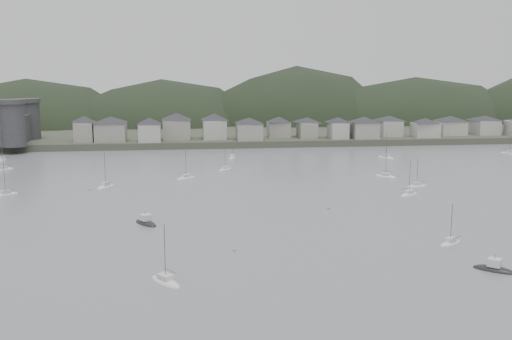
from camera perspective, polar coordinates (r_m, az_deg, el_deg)
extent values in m
plane|color=slate|center=(109.04, 5.08, -9.60)|extent=(900.00, 900.00, 0.00)
cube|color=#383D2D|center=(397.69, -4.04, 4.55)|extent=(900.00, 250.00, 3.00)
ellipsoid|color=black|center=(385.60, -20.50, 2.08)|extent=(138.98, 92.48, 81.13)
ellipsoid|color=black|center=(376.35, -8.74, 2.43)|extent=(132.08, 90.41, 79.74)
ellipsoid|color=black|center=(383.66, 3.76, 2.24)|extent=(133.88, 88.37, 101.41)
ellipsoid|color=black|center=(399.91, 14.56, 2.59)|extent=(165.81, 81.78, 82.55)
cylinder|color=#303032|center=(276.52, -21.88, 3.91)|extent=(10.00, 10.00, 18.00)
cylinder|color=#303032|center=(303.64, -20.57, 4.34)|extent=(10.00, 10.00, 17.00)
cube|color=#303032|center=(290.30, -21.16, 3.60)|extent=(3.50, 30.00, 12.00)
cube|color=gray|center=(287.13, -15.80, 3.48)|extent=(8.34, 12.91, 8.59)
pyramid|color=#242429|center=(286.62, -15.85, 4.63)|extent=(15.78, 15.78, 3.01)
cube|color=gray|center=(285.02, -13.49, 3.51)|extent=(13.68, 13.35, 8.36)
pyramid|color=#242429|center=(284.51, -13.54, 4.64)|extent=(20.07, 20.07, 2.93)
cube|color=#ACAAA1|center=(278.39, -9.97, 3.46)|extent=(9.78, 10.20, 8.08)
pyramid|color=#242429|center=(277.88, -10.00, 4.58)|extent=(14.83, 14.83, 2.83)
cube|color=gray|center=(287.61, -7.48, 3.81)|extent=(12.59, 13.33, 9.09)
pyramid|color=#242429|center=(287.08, -7.51, 5.03)|extent=(19.24, 19.24, 3.18)
cube|color=#ACAAA1|center=(286.57, -3.92, 3.83)|extent=(10.74, 12.17, 8.87)
pyramid|color=#242429|center=(286.04, -3.93, 5.02)|extent=(17.01, 17.01, 3.10)
cube|color=gray|center=(281.47, -0.65, 3.63)|extent=(11.63, 12.09, 7.69)
pyramid|color=#242429|center=(280.99, -0.65, 4.68)|extent=(17.61, 17.61, 2.69)
cube|color=gray|center=(292.16, 2.15, 3.81)|extent=(10.37, 9.35, 7.44)
pyramid|color=#242429|center=(291.71, 2.16, 4.79)|extent=(14.65, 14.65, 2.60)
cube|color=gray|center=(292.31, 4.82, 3.77)|extent=(8.24, 12.20, 7.22)
pyramid|color=#242429|center=(291.87, 4.83, 4.72)|extent=(15.17, 15.17, 2.53)
cube|color=#ACAAA1|center=(290.47, 7.72, 3.70)|extent=(8.06, 10.91, 7.46)
pyramid|color=#242429|center=(290.01, 7.74, 4.69)|extent=(14.08, 14.08, 2.61)
cube|color=gray|center=(292.46, 10.13, 3.70)|extent=(11.73, 11.78, 7.66)
pyramid|color=#242429|center=(292.00, 10.16, 4.71)|extent=(17.46, 17.46, 2.68)
cube|color=#ACAAA1|center=(306.79, 12.41, 3.86)|extent=(10.19, 13.02, 7.33)
pyramid|color=#242429|center=(306.37, 12.44, 4.78)|extent=(17.23, 17.23, 2.57)
cube|color=#ACAAA1|center=(304.02, 15.62, 3.64)|extent=(11.70, 9.81, 6.88)
pyramid|color=#242429|center=(303.61, 15.66, 4.51)|extent=(15.97, 15.97, 2.41)
cube|color=#ACAAA1|center=(318.89, 17.80, 3.80)|extent=(12.83, 12.48, 7.00)
pyramid|color=#242429|center=(318.49, 17.85, 4.65)|extent=(18.79, 18.79, 2.45)
cube|color=#ACAAA1|center=(327.52, 20.68, 3.78)|extent=(11.07, 13.50, 6.97)
pyramid|color=#242429|center=(327.13, 20.73, 4.60)|extent=(18.25, 18.25, 2.44)
ellipsoid|color=silver|center=(234.16, -22.66, 0.02)|extent=(7.16, 6.79, 1.50)
cube|color=silver|center=(234.00, -22.68, 0.27)|extent=(3.05, 2.98, 0.70)
cylinder|color=#3F3F42|center=(233.48, -22.74, 1.19)|extent=(0.12, 0.12, 9.36)
cylinder|color=#3F3F42|center=(232.80, -22.51, 0.38)|extent=(2.57, 2.33, 0.10)
ellipsoid|color=silver|center=(206.24, 12.10, -0.65)|extent=(7.46, 7.50, 1.60)
cube|color=silver|center=(206.06, 12.11, -0.34)|extent=(3.23, 3.23, 0.70)
cylinder|color=#3F3F42|center=(205.42, 12.15, 0.77)|extent=(0.12, 0.12, 10.02)
cylinder|color=#3F3F42|center=(207.26, 12.28, -0.14)|extent=(2.61, 2.63, 0.10)
ellipsoid|color=silver|center=(191.73, 14.90, -1.52)|extent=(7.52, 3.70, 1.44)
cube|color=silver|center=(191.55, 14.91, -1.22)|extent=(2.79, 2.06, 0.70)
cylinder|color=#3F3F42|center=(190.93, 14.95, -0.15)|extent=(0.12, 0.12, 9.00)
cylinder|color=#3F3F42|center=(191.69, 15.30, -1.06)|extent=(3.19, 0.75, 0.10)
ellipsoid|color=silver|center=(190.02, -13.96, -1.57)|extent=(6.16, 8.63, 1.66)
cube|color=silver|center=(189.81, -13.97, -1.24)|extent=(2.96, 3.43, 0.70)
cylinder|color=#3F3F42|center=(189.09, -14.02, 0.02)|extent=(0.12, 0.12, 10.41)
cylinder|color=#3F3F42|center=(188.33, -13.82, -1.15)|extent=(1.79, 3.38, 0.10)
ellipsoid|color=silver|center=(178.48, 14.20, -2.29)|extent=(7.71, 6.50, 1.54)
cube|color=silver|center=(178.27, 14.22, -1.95)|extent=(3.18, 2.95, 0.70)
cylinder|color=#3F3F42|center=(177.55, 14.27, -0.72)|extent=(0.12, 0.12, 9.65)
cylinder|color=#3F3F42|center=(178.49, 13.79, -1.74)|extent=(2.88, 2.10, 0.10)
ellipsoid|color=silver|center=(187.03, -22.49, -2.20)|extent=(7.16, 6.55, 1.47)
cube|color=silver|center=(186.83, -22.51, -1.89)|extent=(3.02, 2.90, 0.70)
cylinder|color=#3F3F42|center=(186.18, -22.58, -0.76)|extent=(0.12, 0.12, 9.21)
cylinder|color=#3F3F42|center=(185.65, -22.29, -1.77)|extent=(2.60, 2.21, 0.10)
ellipsoid|color=silver|center=(104.89, -8.50, -10.42)|extent=(6.59, 7.97, 1.59)
cube|color=silver|center=(104.52, -8.52, -9.86)|extent=(3.01, 3.28, 0.70)
cylinder|color=#3F3F42|center=(103.27, -8.57, -7.76)|extent=(0.12, 0.12, 9.91)
cylinder|color=#3F3F42|center=(105.44, -8.07, -9.36)|extent=(2.11, 2.99, 0.10)
ellipsoid|color=silver|center=(279.24, 22.71, 1.44)|extent=(6.96, 7.37, 1.54)
cube|color=silver|center=(279.10, 22.72, 1.66)|extent=(3.05, 3.13, 0.70)
cylinder|color=#3F3F42|center=(278.65, 22.78, 2.45)|extent=(0.12, 0.12, 9.61)
cylinder|color=#3F3F42|center=(277.69, 22.67, 1.74)|extent=(2.38, 2.64, 0.10)
ellipsoid|color=silver|center=(259.21, -22.78, 0.86)|extent=(2.79, 7.41, 1.45)
cube|color=silver|center=(259.07, -22.79, 1.09)|extent=(1.76, 2.64, 0.70)
cylinder|color=#3F3F42|center=(258.61, -22.84, 1.89)|extent=(0.12, 0.12, 9.09)
cylinder|color=#3F3F42|center=(257.73, -22.86, 1.17)|extent=(0.31, 3.27, 0.10)
ellipsoid|color=silver|center=(216.51, -2.93, 0.03)|extent=(6.20, 6.47, 1.36)
cube|color=silver|center=(216.35, -2.93, 0.28)|extent=(2.71, 2.76, 0.70)
cylinder|color=#3F3F42|center=(215.83, -2.94, 1.18)|extent=(0.12, 0.12, 8.49)
cylinder|color=#3F3F42|center=(217.09, -3.17, 0.46)|extent=(2.15, 2.31, 0.10)
ellipsoid|color=silver|center=(131.79, 17.82, -6.62)|extent=(6.78, 5.40, 1.34)
cube|color=silver|center=(131.54, 17.84, -6.22)|extent=(2.76, 2.50, 0.70)
cylinder|color=#3F3F42|center=(130.69, 17.91, -4.80)|extent=(0.12, 0.12, 8.35)
cylinder|color=#3F3F42|center=(131.26, 18.37, -6.03)|extent=(2.59, 1.70, 0.10)
ellipsoid|color=silver|center=(200.29, -6.59, -0.80)|extent=(7.51, 6.54, 1.52)
cube|color=silver|center=(200.10, -6.60, -0.50)|extent=(3.12, 2.94, 0.70)
cylinder|color=#3F3F42|center=(199.48, -6.62, 0.59)|extent=(0.12, 0.12, 9.49)
cylinder|color=#3F3F42|center=(200.82, -6.91, -0.31)|extent=(2.77, 2.15, 0.10)
ellipsoid|color=silver|center=(250.59, 12.11, 1.12)|extent=(6.33, 8.21, 1.61)
cube|color=silver|center=(250.44, 12.12, 1.37)|extent=(2.96, 3.32, 0.70)
cylinder|color=#3F3F42|center=(249.91, 12.15, 2.30)|extent=(0.12, 0.12, 10.04)
cylinder|color=#3F3F42|center=(248.96, 12.06, 1.46)|extent=(1.94, 3.15, 0.10)
ellipsoid|color=silver|center=(244.73, -2.24, 1.13)|extent=(4.54, 7.82, 1.49)
cube|color=silver|center=(244.58, -2.24, 1.37)|extent=(2.36, 2.98, 0.70)
cylinder|color=#3F3F42|center=(244.08, -2.25, 2.25)|extent=(0.12, 0.12, 9.31)
cylinder|color=#3F3F42|center=(245.73, -2.36, 1.54)|extent=(1.12, 3.22, 0.10)
ellipsoid|color=black|center=(117.65, 21.49, -8.78)|extent=(7.31, 6.92, 1.63)
cube|color=silver|center=(117.21, 21.53, -8.09)|extent=(3.04, 3.03, 1.40)
cylinder|color=#3F3F42|center=(116.95, 21.56, -7.67)|extent=(0.10, 0.10, 1.20)
ellipsoid|color=black|center=(143.64, -10.31, -4.99)|extent=(6.70, 8.36, 1.77)
cube|color=silver|center=(143.27, -10.33, -4.40)|extent=(3.19, 3.24, 1.40)
cylinder|color=#3F3F42|center=(143.06, -10.34, -4.05)|extent=(0.10, 0.10, 1.20)
sphere|color=#C88D42|center=(235.73, 9.12, 0.72)|extent=(0.70, 0.70, 0.70)
sphere|color=#C88D42|center=(232.64, -14.89, 0.41)|extent=(0.70, 0.70, 0.70)
sphere|color=#C88D42|center=(157.36, 6.85, -3.60)|extent=(0.70, 0.70, 0.70)
sphere|color=#C88D42|center=(121.11, -2.05, -7.53)|extent=(0.70, 0.70, 0.70)
sphere|color=#C88D42|center=(186.59, -15.38, -1.80)|extent=(0.70, 0.70, 0.70)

